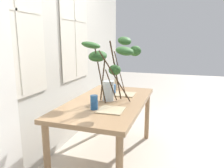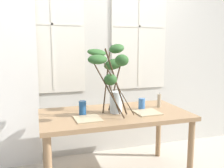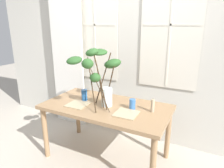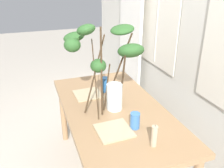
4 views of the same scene
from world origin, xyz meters
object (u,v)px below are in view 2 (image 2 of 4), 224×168
(dining_table, at_px, (115,120))
(pillar_candle, at_px, (159,101))
(plate_square_left, at_px, (88,119))
(plate_square_right, at_px, (147,112))
(vase_with_branches, at_px, (111,73))
(drinking_glass_blue_left, at_px, (83,108))
(drinking_glass_blue_right, at_px, (142,104))

(dining_table, distance_m, pillar_candle, 0.58)
(dining_table, distance_m, plate_square_left, 0.36)
(plate_square_left, distance_m, plate_square_right, 0.64)
(plate_square_left, relative_size, pillar_candle, 1.51)
(vase_with_branches, bearing_deg, pillar_candle, 10.16)
(vase_with_branches, distance_m, plate_square_left, 0.51)
(drinking_glass_blue_left, bearing_deg, plate_square_left, -84.28)
(drinking_glass_blue_left, height_order, plate_square_left, drinking_glass_blue_left)
(drinking_glass_blue_left, relative_size, pillar_candle, 0.88)
(dining_table, relative_size, plate_square_left, 6.26)
(drinking_glass_blue_left, bearing_deg, plate_square_right, -12.31)
(vase_with_branches, height_order, drinking_glass_blue_left, vase_with_branches)
(dining_table, relative_size, drinking_glass_blue_right, 12.58)
(drinking_glass_blue_left, distance_m, pillar_candle, 0.89)
(plate_square_right, bearing_deg, pillar_candle, 38.78)
(drinking_glass_blue_right, bearing_deg, plate_square_right, -92.93)
(drinking_glass_blue_left, height_order, plate_square_right, drinking_glass_blue_left)
(vase_with_branches, bearing_deg, plate_square_left, -157.04)
(vase_with_branches, distance_m, drinking_glass_blue_left, 0.46)
(drinking_glass_blue_left, distance_m, plate_square_left, 0.19)
(plate_square_left, bearing_deg, pillar_candle, 14.18)
(drinking_glass_blue_left, xyz_separation_m, plate_square_right, (0.65, -0.14, -0.07))
(drinking_glass_blue_right, height_order, pillar_candle, pillar_candle)
(vase_with_branches, xyz_separation_m, plate_square_left, (-0.26, -0.11, -0.42))
(drinking_glass_blue_right, relative_size, plate_square_right, 0.49)
(plate_square_left, xyz_separation_m, pillar_candle, (0.88, 0.22, 0.07))
(dining_table, relative_size, drinking_glass_blue_left, 10.72)
(drinking_glass_blue_right, bearing_deg, drinking_glass_blue_left, -178.47)
(vase_with_branches, xyz_separation_m, plate_square_right, (0.37, -0.08, -0.42))
(plate_square_right, distance_m, pillar_candle, 0.31)
(vase_with_branches, height_order, plate_square_left, vase_with_branches)
(drinking_glass_blue_left, xyz_separation_m, plate_square_left, (0.02, -0.17, -0.07))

